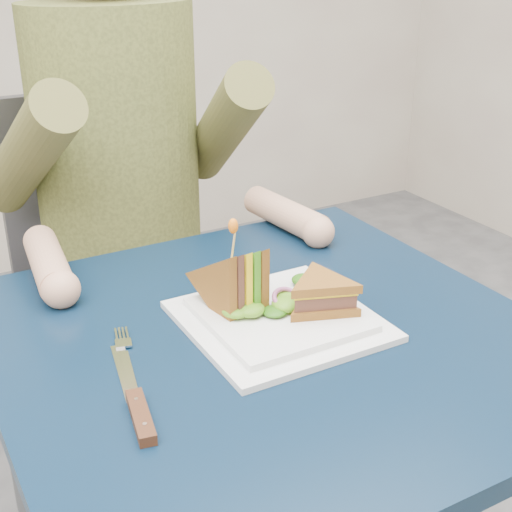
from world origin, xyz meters
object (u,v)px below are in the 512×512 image
plate (279,318)px  sandwich_flat (322,295)px  knife (138,407)px  table (269,380)px  chair (114,266)px  diner (117,116)px  sandwich_upright (234,286)px  fork (127,364)px

plate → sandwich_flat: size_ratio=1.73×
sandwich_flat → knife: sandwich_flat is taller
table → knife: knife is taller
chair → diner: (-0.00, -0.11, 0.37)m
sandwich_flat → plate: bearing=155.6°
chair → sandwich_flat: chair is taller
diner → sandwich_flat: 0.63m
chair → sandwich_flat: bearing=-83.7°
sandwich_upright → sandwich_flat: bearing=-34.0°
table → chair: size_ratio=0.81×
plate → sandwich_upright: (-0.05, 0.04, 0.05)m
diner → fork: size_ratio=4.20×
sandwich_upright → diner: bearing=87.4°
table → sandwich_upright: bearing=111.9°
chair → sandwich_upright: (-0.02, -0.65, 0.24)m
plate → fork: size_ratio=1.46×
plate → chair: bearing=92.0°
sandwich_upright → fork: 0.19m
table → sandwich_upright: sandwich_upright is taller
fork → knife: (-0.02, -0.10, 0.00)m
knife → sandwich_upright: bearing=35.0°
table → sandwich_flat: (0.08, -0.01, 0.12)m
diner → knife: diner is taller
plate → knife: 0.27m
table → knife: bearing=-160.2°
fork → knife: size_ratio=0.80×
plate → sandwich_flat: bearing=-24.4°
chair → table: bearing=-90.0°
diner → sandwich_upright: bearing=-92.6°
chair → plate: chair is taller
chair → knife: bearing=-105.9°
chair → knife: (-0.23, -0.79, 0.20)m
diner → knife: bearing=-108.4°
table → sandwich_flat: sandwich_flat is taller
diner → sandwich_upright: diner is taller
sandwich_flat → knife: 0.32m
table → knife: (-0.23, -0.08, 0.09)m
plate → diner: bearing=92.4°
chair → diner: 0.39m
chair → fork: (-0.20, -0.69, 0.19)m
sandwich_upright → knife: 0.25m
table → plate: (0.02, 0.02, 0.09)m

